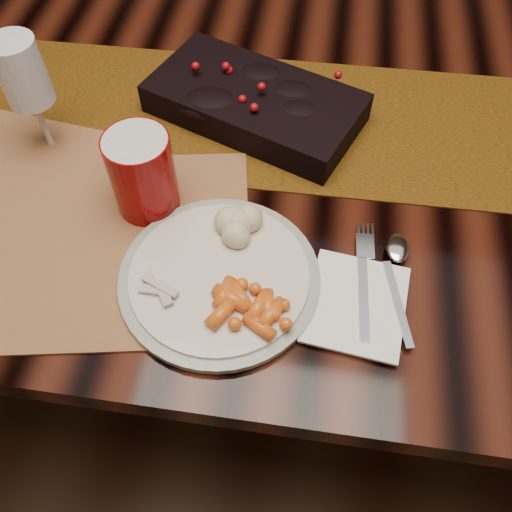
# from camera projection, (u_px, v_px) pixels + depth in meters

# --- Properties ---
(floor) EXTENTS (5.00, 5.00, 0.00)m
(floor) POSITION_uv_depth(u_px,v_px,m) (269.00, 330.00, 1.54)
(floor) COLOR black
(floor) RESTS_ON ground
(dining_table) EXTENTS (1.80, 1.00, 0.75)m
(dining_table) POSITION_uv_depth(u_px,v_px,m) (272.00, 255.00, 1.23)
(dining_table) COLOR black
(dining_table) RESTS_ON floor
(table_runner) EXTENTS (1.61, 0.35, 0.00)m
(table_runner) POSITION_uv_depth(u_px,v_px,m) (251.00, 117.00, 0.94)
(table_runner) COLOR #552D0A
(table_runner) RESTS_ON dining_table
(centerpiece) EXTENTS (0.39, 0.30, 0.07)m
(centerpiece) POSITION_uv_depth(u_px,v_px,m) (255.00, 99.00, 0.91)
(centerpiece) COLOR black
(centerpiece) RESTS_ON table_runner
(placemat_main) EXTENTS (0.52, 0.42, 0.00)m
(placemat_main) POSITION_uv_depth(u_px,v_px,m) (86.00, 243.00, 0.78)
(placemat_main) COLOR brown
(placemat_main) RESTS_ON dining_table
(dinner_plate) EXTENTS (0.34, 0.34, 0.02)m
(dinner_plate) POSITION_uv_depth(u_px,v_px,m) (219.00, 277.00, 0.74)
(dinner_plate) COLOR beige
(dinner_plate) RESTS_ON placemat_main
(baby_carrots) EXTENTS (0.13, 0.11, 0.02)m
(baby_carrots) POSITION_uv_depth(u_px,v_px,m) (239.00, 297.00, 0.70)
(baby_carrots) COLOR #DA5C17
(baby_carrots) RESTS_ON dinner_plate
(mashed_potatoes) EXTENTS (0.09, 0.09, 0.04)m
(mashed_potatoes) POSITION_uv_depth(u_px,v_px,m) (241.00, 222.00, 0.75)
(mashed_potatoes) COLOR beige
(mashed_potatoes) RESTS_ON dinner_plate
(turkey_shreds) EXTENTS (0.09, 0.09, 0.02)m
(turkey_shreds) POSITION_uv_depth(u_px,v_px,m) (161.00, 284.00, 0.71)
(turkey_shreds) COLOR tan
(turkey_shreds) RESTS_ON dinner_plate
(napkin) EXTENTS (0.14, 0.16, 0.01)m
(napkin) POSITION_uv_depth(u_px,v_px,m) (356.00, 304.00, 0.72)
(napkin) COLOR white
(napkin) RESTS_ON placemat_main
(fork) EXTENTS (0.04, 0.17, 0.00)m
(fork) POSITION_uv_depth(u_px,v_px,m) (364.00, 283.00, 0.73)
(fork) COLOR #BABABA
(fork) RESTS_ON napkin
(spoon) EXTENTS (0.07, 0.17, 0.00)m
(spoon) POSITION_uv_depth(u_px,v_px,m) (398.00, 285.00, 0.73)
(spoon) COLOR silver
(spoon) RESTS_ON napkin
(red_cup) EXTENTS (0.12, 0.12, 0.13)m
(red_cup) POSITION_uv_depth(u_px,v_px,m) (143.00, 174.00, 0.77)
(red_cup) COLOR #820506
(red_cup) RESTS_ON placemat_main
(wine_glass) EXTENTS (0.09, 0.09, 0.19)m
(wine_glass) POSITION_uv_depth(u_px,v_px,m) (32.00, 98.00, 0.82)
(wine_glass) COLOR silver
(wine_glass) RESTS_ON dining_table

